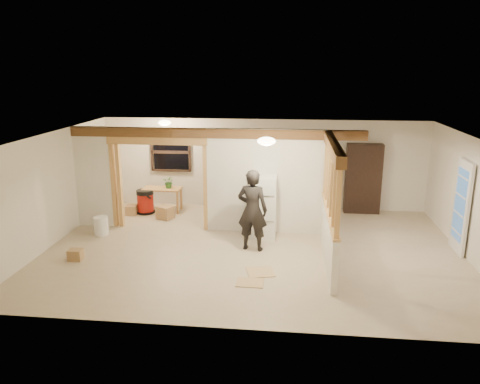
# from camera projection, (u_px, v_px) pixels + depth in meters

# --- Properties ---
(floor) EXTENTS (9.00, 6.50, 0.01)m
(floor) POSITION_uv_depth(u_px,v_px,m) (252.00, 249.00, 10.29)
(floor) COLOR #BDAC8C
(floor) RESTS_ON ground
(ceiling) EXTENTS (9.00, 6.50, 0.01)m
(ceiling) POSITION_uv_depth(u_px,v_px,m) (253.00, 136.00, 9.64)
(ceiling) COLOR white
(wall_back) EXTENTS (9.00, 0.01, 2.50)m
(wall_back) POSITION_uv_depth(u_px,v_px,m) (263.00, 164.00, 13.09)
(wall_back) COLOR silver
(wall_back) RESTS_ON floor
(wall_front) EXTENTS (9.00, 0.01, 2.50)m
(wall_front) POSITION_uv_depth(u_px,v_px,m) (234.00, 253.00, 6.85)
(wall_front) COLOR silver
(wall_front) RESTS_ON floor
(wall_left) EXTENTS (0.01, 6.50, 2.50)m
(wall_left) POSITION_uv_depth(u_px,v_px,m) (52.00, 189.00, 10.44)
(wall_left) COLOR silver
(wall_left) RESTS_ON floor
(wall_right) EXTENTS (0.01, 6.50, 2.50)m
(wall_right) POSITION_uv_depth(u_px,v_px,m) (473.00, 201.00, 9.49)
(wall_right) COLOR silver
(wall_right) RESTS_ON floor
(partition_left_stub) EXTENTS (0.90, 0.12, 2.50)m
(partition_left_stub) POSITION_uv_depth(u_px,v_px,m) (94.00, 177.00, 11.55)
(partition_left_stub) COLOR silver
(partition_left_stub) RESTS_ON floor
(partition_center) EXTENTS (2.80, 0.12, 2.50)m
(partition_center) POSITION_uv_depth(u_px,v_px,m) (265.00, 182.00, 11.10)
(partition_center) COLOR silver
(partition_center) RESTS_ON floor
(doorway_frame) EXTENTS (2.46, 0.14, 2.20)m
(doorway_frame) POSITION_uv_depth(u_px,v_px,m) (159.00, 185.00, 11.41)
(doorway_frame) COLOR tan
(doorway_frame) RESTS_ON floor
(header_beam_back) EXTENTS (7.00, 0.18, 0.22)m
(header_beam_back) POSITION_uv_depth(u_px,v_px,m) (215.00, 133.00, 10.93)
(header_beam_back) COLOR brown
(header_beam_back) RESTS_ON ceiling
(header_beam_right) EXTENTS (0.18, 3.30, 0.22)m
(header_beam_right) POSITION_uv_depth(u_px,v_px,m) (333.00, 147.00, 9.12)
(header_beam_right) COLOR brown
(header_beam_right) RESTS_ON ceiling
(pony_wall) EXTENTS (0.12, 3.20, 1.00)m
(pony_wall) POSITION_uv_depth(u_px,v_px,m) (328.00, 237.00, 9.61)
(pony_wall) COLOR silver
(pony_wall) RESTS_ON floor
(stud_partition) EXTENTS (0.14, 3.20, 1.32)m
(stud_partition) POSITION_uv_depth(u_px,v_px,m) (331.00, 182.00, 9.31)
(stud_partition) COLOR tan
(stud_partition) RESTS_ON pony_wall
(window_back) EXTENTS (1.12, 0.10, 1.10)m
(window_back) POSITION_uv_depth(u_px,v_px,m) (171.00, 152.00, 13.21)
(window_back) COLOR black
(window_back) RESTS_ON wall_back
(french_door) EXTENTS (0.12, 0.86, 2.00)m
(french_door) POSITION_uv_depth(u_px,v_px,m) (461.00, 207.00, 9.95)
(french_door) COLOR white
(french_door) RESTS_ON floor
(ceiling_dome_main) EXTENTS (0.36, 0.36, 0.16)m
(ceiling_dome_main) POSITION_uv_depth(u_px,v_px,m) (266.00, 141.00, 9.14)
(ceiling_dome_main) COLOR #FFEABF
(ceiling_dome_main) RESTS_ON ceiling
(ceiling_dome_util) EXTENTS (0.32, 0.32, 0.14)m
(ceiling_dome_util) POSITION_uv_depth(u_px,v_px,m) (165.00, 123.00, 12.12)
(ceiling_dome_util) COLOR #FFEABF
(ceiling_dome_util) RESTS_ON ceiling
(hanging_bulb) EXTENTS (0.07, 0.07, 0.07)m
(hanging_bulb) POSITION_uv_depth(u_px,v_px,m) (177.00, 139.00, 11.47)
(hanging_bulb) COLOR #FFD88C
(hanging_bulb) RESTS_ON ceiling
(refrigerator) EXTENTS (0.60, 0.58, 1.46)m
(refrigerator) POSITION_uv_depth(u_px,v_px,m) (263.00, 207.00, 10.90)
(refrigerator) COLOR white
(refrigerator) RESTS_ON floor
(woman) EXTENTS (0.72, 0.53, 1.80)m
(woman) POSITION_uv_depth(u_px,v_px,m) (252.00, 210.00, 10.06)
(woman) COLOR #292727
(woman) RESTS_ON floor
(work_table) EXTENTS (1.05, 0.53, 0.66)m
(work_table) POSITION_uv_depth(u_px,v_px,m) (162.00, 199.00, 12.95)
(work_table) COLOR tan
(work_table) RESTS_ON floor
(potted_plant) EXTENTS (0.34, 0.31, 0.34)m
(potted_plant) POSITION_uv_depth(u_px,v_px,m) (169.00, 182.00, 12.82)
(potted_plant) COLOR #387430
(potted_plant) RESTS_ON work_table
(shop_vac) EXTENTS (0.56, 0.56, 0.66)m
(shop_vac) POSITION_uv_depth(u_px,v_px,m) (145.00, 201.00, 12.76)
(shop_vac) COLOR maroon
(shop_vac) RESTS_ON floor
(bookshelf) EXTENTS (0.95, 0.32, 1.91)m
(bookshelf) POSITION_uv_depth(u_px,v_px,m) (363.00, 179.00, 12.65)
(bookshelf) COLOR black
(bookshelf) RESTS_ON floor
(bucket) EXTENTS (0.40, 0.40, 0.44)m
(bucket) POSITION_uv_depth(u_px,v_px,m) (101.00, 226.00, 11.14)
(bucket) COLOR silver
(bucket) RESTS_ON floor
(box_util_a) EXTENTS (0.49, 0.45, 0.33)m
(box_util_a) POSITION_uv_depth(u_px,v_px,m) (165.00, 212.00, 12.34)
(box_util_a) COLOR #AA8152
(box_util_a) RESTS_ON floor
(box_util_b) EXTENTS (0.30, 0.30, 0.26)m
(box_util_b) POSITION_uv_depth(u_px,v_px,m) (131.00, 210.00, 12.67)
(box_util_b) COLOR #AA8152
(box_util_b) RESTS_ON floor
(box_front) EXTENTS (0.29, 0.24, 0.23)m
(box_front) POSITION_uv_depth(u_px,v_px,m) (76.00, 255.00, 9.70)
(box_front) COLOR #AA8152
(box_front) RESTS_ON floor
(floor_panel_near) EXTENTS (0.62, 0.62, 0.02)m
(floor_panel_near) POSITION_uv_depth(u_px,v_px,m) (260.00, 272.00, 9.14)
(floor_panel_near) COLOR tan
(floor_panel_near) RESTS_ON floor
(floor_panel_far) EXTENTS (0.51, 0.42, 0.02)m
(floor_panel_far) POSITION_uv_depth(u_px,v_px,m) (250.00, 283.00, 8.69)
(floor_panel_far) COLOR tan
(floor_panel_far) RESTS_ON floor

